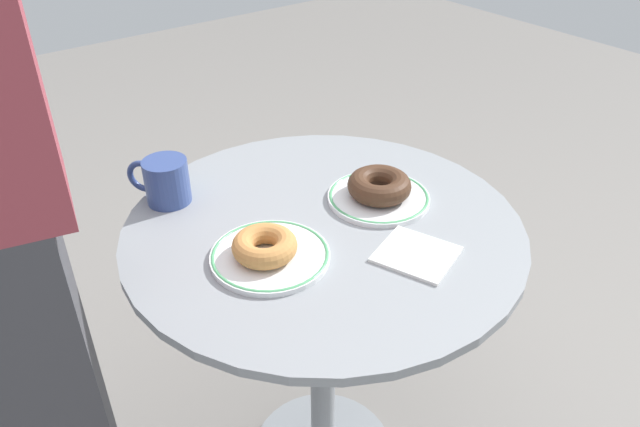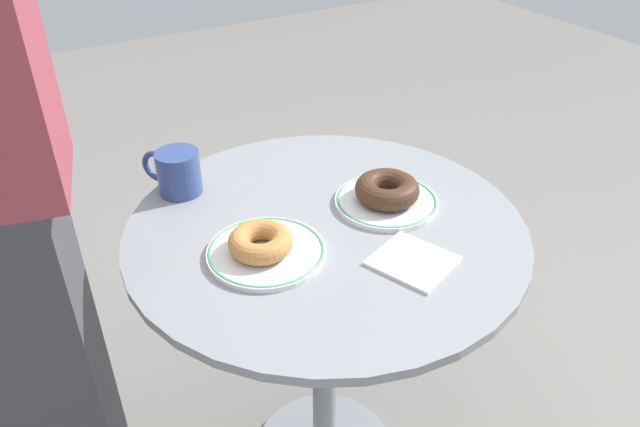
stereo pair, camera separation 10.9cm
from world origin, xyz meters
TOP-DOWN VIEW (x-y plane):
  - cafe_table at (0.00, 0.00)m, footprint 0.75×0.75m
  - plate_left at (-0.14, -0.03)m, footprint 0.21×0.21m
  - plate_right at (0.14, -0.00)m, footprint 0.20×0.20m
  - donut_old_fashioned at (-0.15, -0.03)m, footprint 0.15×0.15m
  - donut_chocolate at (0.14, -0.00)m, footprint 0.15×0.15m
  - paper_napkin at (0.07, -0.18)m, footprint 0.16×0.16m
  - coffee_mug at (-0.19, 0.25)m, footprint 0.10×0.11m

SIDE VIEW (x-z plane):
  - cafe_table at x=0.00m, z-range 0.16..0.87m
  - paper_napkin at x=0.07m, z-range 0.70..0.71m
  - plate_right at x=0.14m, z-range 0.70..0.71m
  - plate_left at x=-0.14m, z-range 0.70..0.71m
  - donut_old_fashioned at x=-0.15m, z-range 0.71..0.75m
  - donut_chocolate at x=0.14m, z-range 0.71..0.76m
  - coffee_mug at x=-0.19m, z-range 0.70..0.79m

